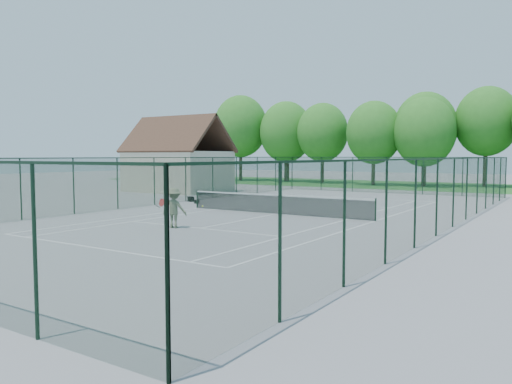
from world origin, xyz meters
TOP-DOWN VIEW (x-y plane):
  - ground at (0.00, 0.00)m, footprint 140.00×140.00m
  - grass_far at (0.00, 30.00)m, footprint 80.00×16.00m
  - court_lines at (0.00, 0.00)m, footprint 11.05×23.85m
  - tennis_net at (0.00, 0.00)m, footprint 11.08×0.08m
  - fence_enclosure at (0.00, 0.00)m, footprint 18.05×36.05m
  - utility_building at (-16.00, 10.00)m, footprint 8.60×6.27m
  - tree_line_far at (0.00, 30.00)m, footprint 39.40×6.40m
  - sports_bag_a at (-8.55, 2.99)m, footprint 0.49×0.35m
  - sports_bag_b at (-7.29, 2.12)m, footprint 0.36×0.28m
  - tennis_player at (-1.03, -6.89)m, footprint 2.13×0.90m

SIDE VIEW (x-z plane):
  - ground at x=0.00m, z-range 0.00..0.00m
  - court_lines at x=0.00m, z-range 0.00..0.01m
  - grass_far at x=0.00m, z-range 0.00..0.01m
  - sports_bag_b at x=-7.29m, z-range 0.00..0.25m
  - sports_bag_a at x=-8.55m, z-range 0.00..0.35m
  - tennis_net at x=0.00m, z-range 0.03..1.13m
  - tennis_player at x=-1.03m, z-range 0.00..1.73m
  - fence_enclosure at x=0.00m, z-range 0.05..3.07m
  - utility_building at x=-16.00m, z-range -0.20..6.44m
  - tree_line_far at x=0.00m, z-range 1.14..10.84m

